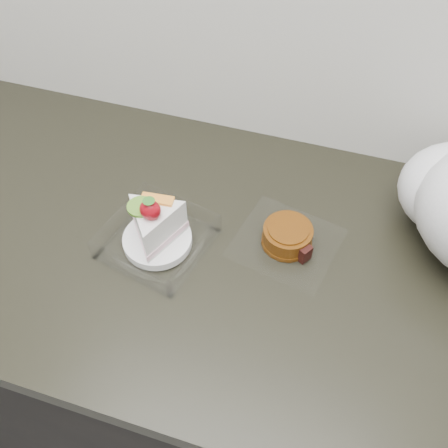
{
  "coord_description": "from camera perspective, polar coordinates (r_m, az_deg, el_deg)",
  "views": [
    {
      "loc": [
        0.17,
        1.2,
        1.6
      ],
      "look_at": [
        0.01,
        1.71,
        0.94
      ],
      "focal_mm": 40.0,
      "sensor_mm": 36.0,
      "label": 1
    }
  ],
  "objects": [
    {
      "name": "counter",
      "position": [
        1.26,
        -0.54,
        -14.85
      ],
      "size": [
        2.04,
        0.64,
        0.9
      ],
      "color": "black",
      "rests_on": "ground"
    },
    {
      "name": "cake_tray",
      "position": [
        0.85,
        -7.76,
        -0.94
      ],
      "size": [
        0.19,
        0.19,
        0.13
      ],
      "rotation": [
        0.0,
        0.0,
        -0.22
      ],
      "color": "white",
      "rests_on": "counter"
    },
    {
      "name": "mooncake_wrap",
      "position": [
        0.86,
        7.3,
        -1.55
      ],
      "size": [
        0.2,
        0.19,
        0.04
      ],
      "rotation": [
        0.0,
        0.0,
        -0.03
      ],
      "color": "white",
      "rests_on": "counter"
    }
  ]
}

